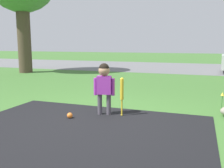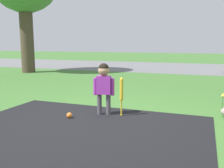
# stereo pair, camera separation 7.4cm
# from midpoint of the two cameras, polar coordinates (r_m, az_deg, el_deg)

# --- Properties ---
(ground_plane) EXTENTS (60.00, 60.00, 0.00)m
(ground_plane) POSITION_cam_midpoint_polar(r_m,az_deg,el_deg) (3.90, -3.46, -9.02)
(ground_plane) COLOR #3D6B2D
(street_strip) EXTENTS (40.00, 6.00, 0.01)m
(street_strip) POSITION_cam_midpoint_polar(r_m,az_deg,el_deg) (13.40, 13.97, 3.74)
(street_strip) COLOR slate
(street_strip) RESTS_ON ground
(child) EXTENTS (0.36, 0.19, 0.89)m
(child) POSITION_cam_midpoint_polar(r_m,az_deg,el_deg) (4.25, -1.39, 0.55)
(child) COLOR #4C4751
(child) RESTS_ON ground
(baseball_bat) EXTENTS (0.06, 0.06, 0.66)m
(baseball_bat) POSITION_cam_midpoint_polar(r_m,az_deg,el_deg) (4.20, 2.68, -1.65)
(baseball_bat) COLOR yellow
(baseball_bat) RESTS_ON ground
(sports_ball) EXTENTS (0.09, 0.09, 0.09)m
(sports_ball) POSITION_cam_midpoint_polar(r_m,az_deg,el_deg) (4.21, -9.22, -7.07)
(sports_ball) COLOR orange
(sports_ball) RESTS_ON ground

